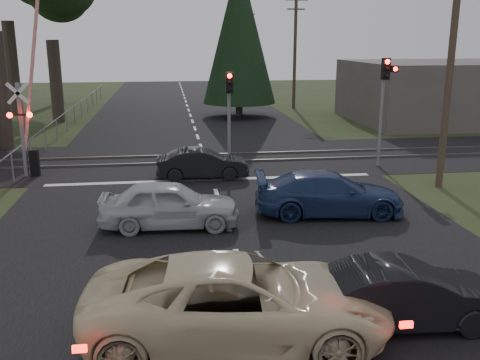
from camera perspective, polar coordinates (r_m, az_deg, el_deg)
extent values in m
plane|color=#283317|center=(13.72, -0.06, -8.70)|extent=(120.00, 120.00, 0.00)
cube|color=black|center=(23.18, -3.38, 1.16)|extent=(14.00, 100.00, 0.01)
cube|color=black|center=(25.13, -3.74, 2.23)|extent=(120.00, 8.00, 0.01)
cube|color=silver|center=(21.44, -3.00, 0.05)|extent=(13.00, 0.35, 0.00)
cube|color=#59544C|center=(24.34, -3.60, 1.92)|extent=(120.00, 0.12, 0.10)
cube|color=#59544C|center=(25.90, -3.87, 2.70)|extent=(120.00, 0.12, 0.10)
cylinder|color=slate|center=(23.29, -22.21, 4.90)|extent=(0.18, 0.18, 3.80)
cube|color=white|center=(23.01, -22.63, 8.53)|extent=(0.88, 0.03, 0.88)
cube|color=white|center=(23.01, -22.63, 8.53)|extent=(0.88, 0.03, 0.88)
cube|color=black|center=(23.12, -22.41, 6.45)|extent=(0.90, 0.06, 0.06)
sphere|color=#FF0C07|center=(23.15, -23.37, 6.36)|extent=(0.22, 0.22, 0.22)
sphere|color=#FF0C07|center=(22.96, -21.53, 6.48)|extent=(0.22, 0.22, 0.22)
cube|color=black|center=(23.45, -21.06, 1.70)|extent=(0.35, 0.25, 1.10)
cube|color=red|center=(22.93, -21.37, 10.14)|extent=(1.16, 0.10, 5.93)
cylinder|color=slate|center=(24.17, 14.74, 5.84)|extent=(0.14, 0.14, 3.80)
cube|color=black|center=(23.77, 15.29, 11.36)|extent=(0.32, 0.24, 0.90)
sphere|color=#FF0C07|center=(23.63, 15.46, 12.07)|extent=(0.20, 0.20, 0.20)
sphere|color=black|center=(23.65, 15.41, 11.34)|extent=(0.18, 0.18, 0.18)
sphere|color=black|center=(23.67, 15.36, 10.62)|extent=(0.18, 0.18, 0.18)
cube|color=black|center=(23.92, 16.14, 11.32)|extent=(0.28, 0.22, 0.28)
sphere|color=#FF0C07|center=(23.81, 16.26, 11.30)|extent=(0.18, 0.18, 0.18)
cylinder|color=slate|center=(23.74, -1.17, 5.43)|extent=(0.14, 0.14, 3.20)
cube|color=black|center=(23.31, -1.15, 10.34)|extent=(0.32, 0.24, 0.90)
sphere|color=#FF0C07|center=(23.16, -1.11, 11.05)|extent=(0.20, 0.20, 0.20)
sphere|color=black|center=(23.18, -1.11, 10.31)|extent=(0.18, 0.18, 0.18)
sphere|color=black|center=(23.21, -1.11, 9.57)|extent=(0.18, 0.18, 0.18)
cylinder|color=#4C3D2D|center=(21.11, 21.52, 11.17)|extent=(0.26, 0.26, 9.00)
cylinder|color=#4C3D2D|center=(43.68, 5.88, 13.48)|extent=(0.26, 0.26, 9.00)
cube|color=#4C3D2D|center=(43.77, 6.02, 18.59)|extent=(1.80, 0.12, 0.12)
cube|color=#4C3D2D|center=(43.73, 5.99, 17.67)|extent=(1.40, 0.10, 0.10)
cylinder|color=#4C3D2D|center=(68.24, 0.84, 14.02)|extent=(0.26, 0.26, 9.00)
cube|color=#4C3D2D|center=(68.29, 0.85, 17.29)|extent=(1.80, 0.12, 0.12)
cube|color=#4C3D2D|center=(68.27, 0.85, 16.70)|extent=(1.40, 0.10, 0.10)
cylinder|color=#473D33|center=(29.76, -24.25, 8.63)|extent=(0.83, 0.83, 5.85)
cylinder|color=#473D33|center=(38.27, -19.06, 9.88)|extent=(0.80, 0.80, 5.40)
cylinder|color=#473D33|center=(44.00, -23.10, 10.94)|extent=(0.89, 0.89, 6.75)
cylinder|color=#473D33|center=(49.43, -18.97, 10.83)|extent=(0.80, 0.80, 5.40)
cylinder|color=#473D33|center=(39.07, -0.09, 8.26)|extent=(0.50, 0.50, 2.00)
cone|color=black|center=(38.82, -0.10, 15.61)|extent=(5.20, 5.20, 10.00)
cube|color=#59514C|center=(39.84, 22.15, 8.76)|extent=(14.00, 10.00, 4.00)
imported|color=beige|center=(10.12, -0.19, -12.78)|extent=(5.86, 3.09, 1.57)
imported|color=black|center=(11.15, 17.20, -11.64)|extent=(3.94, 1.59, 1.27)
imported|color=#ADB1B5|center=(16.05, -7.53, -2.61)|extent=(4.20, 1.87, 1.40)
imported|color=navy|center=(17.31, 9.48, -1.45)|extent=(4.89, 2.37, 1.37)
imported|color=black|center=(21.57, -4.06, 1.73)|extent=(3.67, 1.29, 1.21)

